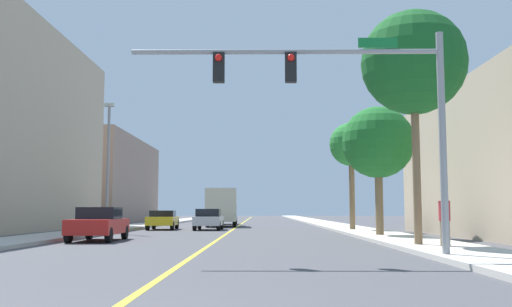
# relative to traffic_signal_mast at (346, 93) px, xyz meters

# --- Properties ---
(ground) EXTENTS (192.00, 192.00, 0.00)m
(ground) POSITION_rel_traffic_signal_mast_xyz_m (-4.33, 31.35, -4.55)
(ground) COLOR #47474C
(sidewalk_left) EXTENTS (2.95, 168.00, 0.15)m
(sidewalk_left) POSITION_rel_traffic_signal_mast_xyz_m (-12.36, 31.35, -4.47)
(sidewalk_left) COLOR #B2ADA3
(sidewalk_left) RESTS_ON ground
(sidewalk_right) EXTENTS (2.95, 168.00, 0.15)m
(sidewalk_right) POSITION_rel_traffic_signal_mast_xyz_m (3.69, 31.35, -4.47)
(sidewalk_right) COLOR beige
(sidewalk_right) RESTS_ON ground
(lane_marking_center) EXTENTS (0.16, 144.00, 0.01)m
(lane_marking_center) POSITION_rel_traffic_signal_mast_xyz_m (-4.33, 31.35, -4.54)
(lane_marking_center) COLOR yellow
(lane_marking_center) RESTS_ON ground
(building_left_far) EXTENTS (15.28, 23.04, 9.12)m
(building_left_far) POSITION_rel_traffic_signal_mast_xyz_m (-23.41, 47.45, 0.01)
(building_left_far) COLOR gray
(building_left_far) RESTS_ON ground
(traffic_signal_mast) EXTENTS (8.69, 0.36, 6.12)m
(traffic_signal_mast) POSITION_rel_traffic_signal_mast_xyz_m (0.00, 0.00, 0.00)
(traffic_signal_mast) COLOR gray
(traffic_signal_mast) RESTS_ON sidewalk_right
(street_lamp) EXTENTS (0.56, 0.28, 7.51)m
(street_lamp) POSITION_rel_traffic_signal_mast_xyz_m (-11.38, 17.92, -0.22)
(street_lamp) COLOR gray
(street_lamp) RESTS_ON sidewalk_left
(palm_near) EXTENTS (3.75, 3.75, 8.33)m
(palm_near) POSITION_rel_traffic_signal_mast_xyz_m (3.11, 4.54, 2.02)
(palm_near) COLOR brown
(palm_near) RESTS_ON sidewalk_right
(palm_mid) EXTENTS (3.54, 3.54, 6.29)m
(palm_mid) POSITION_rel_traffic_signal_mast_xyz_m (3.40, 12.53, 0.08)
(palm_mid) COLOR brown
(palm_mid) RESTS_ON sidewalk_right
(palm_far) EXTENTS (2.75, 2.75, 6.72)m
(palm_far) POSITION_rel_traffic_signal_mast_xyz_m (3.34, 20.53, 0.85)
(palm_far) COLOR brown
(palm_far) RESTS_ON sidewalk_right
(car_red) EXTENTS (1.97, 4.34, 1.46)m
(car_red) POSITION_rel_traffic_signal_mast_xyz_m (-9.42, 9.39, -3.80)
(car_red) COLOR red
(car_red) RESTS_ON ground
(car_silver) EXTENTS (1.80, 3.93, 1.42)m
(car_silver) POSITION_rel_traffic_signal_mast_xyz_m (-5.92, 23.30, -3.82)
(car_silver) COLOR #BCBCC1
(car_silver) RESTS_ON ground
(car_yellow) EXTENTS (1.98, 4.05, 1.31)m
(car_yellow) POSITION_rel_traffic_signal_mast_xyz_m (-9.13, 23.96, -3.85)
(car_yellow) COLOR gold
(car_yellow) RESTS_ON ground
(car_blue) EXTENTS (1.90, 4.25, 1.45)m
(car_blue) POSITION_rel_traffic_signal_mast_xyz_m (-5.67, 39.28, -3.79)
(car_blue) COLOR #1E389E
(car_blue) RESTS_ON ground
(delivery_truck) EXTENTS (2.67, 7.34, 3.04)m
(delivery_truck) POSITION_rel_traffic_signal_mast_xyz_m (-5.61, 31.67, -2.93)
(delivery_truck) COLOR silver
(delivery_truck) RESTS_ON ground
(pedestrian) EXTENTS (0.38, 0.38, 1.71)m
(pedestrian) POSITION_rel_traffic_signal_mast_xyz_m (3.69, 3.45, -3.54)
(pedestrian) COLOR #726651
(pedestrian) RESTS_ON sidewalk_right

